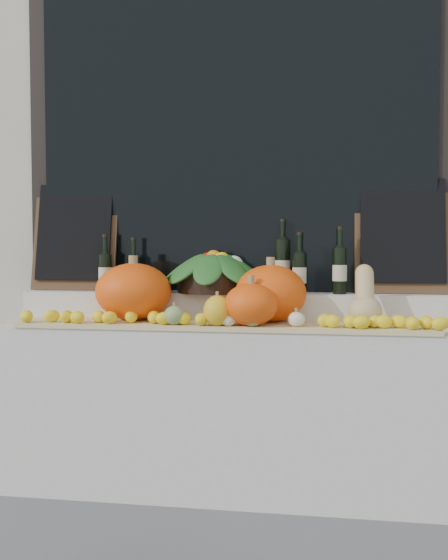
% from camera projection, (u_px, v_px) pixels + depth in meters
% --- Properties ---
extents(storefront_facade, '(7.00, 0.94, 4.50)m').
position_uv_depth(storefront_facade, '(243.00, 95.00, 3.92)').
color(storefront_facade, beige).
rests_on(storefront_facade, ground).
extents(display_sill, '(2.30, 0.55, 0.88)m').
position_uv_depth(display_sill, '(226.00, 407.00, 3.30)').
color(display_sill, silver).
rests_on(display_sill, ground).
extents(rear_tier, '(2.30, 0.25, 0.16)m').
position_uv_depth(rear_tier, '(230.00, 307.00, 3.42)').
color(rear_tier, silver).
rests_on(rear_tier, display_sill).
extents(straw_bedding, '(2.10, 0.32, 0.02)m').
position_uv_depth(straw_bedding, '(222.00, 325.00, 3.16)').
color(straw_bedding, tan).
rests_on(straw_bedding, display_sill).
extents(pumpkin_left, '(0.45, 0.45, 0.30)m').
position_uv_depth(pumpkin_left, '(134.00, 291.00, 3.28)').
color(pumpkin_left, '#FF580D').
rests_on(pumpkin_left, straw_bedding).
extents(pumpkin_right, '(0.43, 0.43, 0.29)m').
position_uv_depth(pumpkin_right, '(271.00, 293.00, 3.20)').
color(pumpkin_right, '#FF580D').
rests_on(pumpkin_right, straw_bedding).
extents(pumpkin_center, '(0.34, 0.34, 0.21)m').
position_uv_depth(pumpkin_center, '(251.00, 304.00, 3.04)').
color(pumpkin_center, '#FF580D').
rests_on(pumpkin_center, straw_bedding).
extents(butternut_squash, '(0.16, 0.22, 0.30)m').
position_uv_depth(butternut_squash, '(365.00, 301.00, 3.04)').
color(butternut_squash, tan).
rests_on(butternut_squash, straw_bedding).
extents(decorative_gourds, '(0.69, 0.14, 0.17)m').
position_uv_depth(decorative_gourds, '(223.00, 314.00, 3.03)').
color(decorative_gourds, '#2E611D').
rests_on(decorative_gourds, straw_bedding).
extents(lemon_heap, '(2.20, 0.16, 0.06)m').
position_uv_depth(lemon_heap, '(219.00, 319.00, 3.05)').
color(lemon_heap, yellow).
rests_on(lemon_heap, straw_bedding).
extents(produce_bowl, '(0.60, 0.60, 0.24)m').
position_uv_depth(produce_bowl, '(214.00, 271.00, 3.41)').
color(produce_bowl, black).
rests_on(produce_bowl, rear_tier).
extents(wine_bottle_far_left, '(0.08, 0.08, 0.32)m').
position_uv_depth(wine_bottle_far_left, '(105.00, 272.00, 3.49)').
color(wine_bottle_far_left, black).
rests_on(wine_bottle_far_left, rear_tier).
extents(wine_bottle_near_left, '(0.08, 0.08, 0.30)m').
position_uv_depth(wine_bottle_near_left, '(134.00, 274.00, 3.47)').
color(wine_bottle_near_left, black).
rests_on(wine_bottle_near_left, rear_tier).
extents(wine_bottle_tall, '(0.08, 0.08, 0.40)m').
position_uv_depth(wine_bottle_tall, '(283.00, 265.00, 3.42)').
color(wine_bottle_tall, black).
rests_on(wine_bottle_tall, rear_tier).
extents(wine_bottle_near_right, '(0.08, 0.08, 0.33)m').
position_uv_depth(wine_bottle_near_right, '(299.00, 272.00, 3.34)').
color(wine_bottle_near_right, black).
rests_on(wine_bottle_near_right, rear_tier).
extents(wine_bottle_far_right, '(0.08, 0.08, 0.36)m').
position_uv_depth(wine_bottle_far_right, '(340.00, 270.00, 3.30)').
color(wine_bottle_far_right, black).
rests_on(wine_bottle_far_right, rear_tier).
extents(chalkboard_left, '(0.50, 0.14, 0.61)m').
position_uv_depth(chalkboard_left, '(75.00, 235.00, 3.61)').
color(chalkboard_left, '#4C331E').
rests_on(chalkboard_left, rear_tier).
extents(chalkboard_right, '(0.50, 0.14, 0.61)m').
position_uv_depth(chalkboard_right, '(402.00, 234.00, 3.32)').
color(chalkboard_right, '#4C331E').
rests_on(chalkboard_right, rear_tier).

